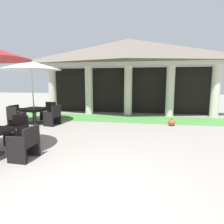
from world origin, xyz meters
The scene contains 12 objects.
ground_plane centered at (0.00, 0.00, 0.00)m, with size 60.00×60.00×0.00m, color gray.
background_pavilion centered at (0.00, 8.66, 3.31)m, with size 10.72×2.76×4.35m.
lawn_strip centered at (0.00, 7.29, 0.00)m, with size 12.52×2.13×0.01m, color #47843D.
patio_chair_near_foreground_east centered at (-1.91, 1.43, 0.41)m, with size 0.54×0.64×0.85m.
patio_chair_near_foreground_north centered at (-2.92, 2.52, 0.40)m, with size 0.58×0.52×0.88m.
patio_table_mid_left centered at (-4.08, 5.35, 0.64)m, with size 1.12×1.12×0.74m.
patio_umbrella_mid_left centered at (-4.08, 5.35, 2.65)m, with size 2.68×2.68×2.92m.
patio_chair_mid_left_east centered at (-3.06, 5.17, 0.42)m, with size 0.62×0.70×0.92m.
patio_chair_mid_left_north centered at (-3.90, 6.37, 0.42)m, with size 0.72×0.63×0.91m.
patio_chair_mid_left_south centered at (-4.26, 4.32, 0.43)m, with size 0.62×0.62×0.94m.
patio_chair_mid_left_west centered at (-5.10, 5.53, 0.41)m, with size 0.59×0.70×0.83m.
terracotta_urn centered at (2.20, 6.01, 0.14)m, with size 0.31×0.31×0.36m.
Camera 1 is at (1.01, -2.73, 1.92)m, focal length 30.81 mm.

